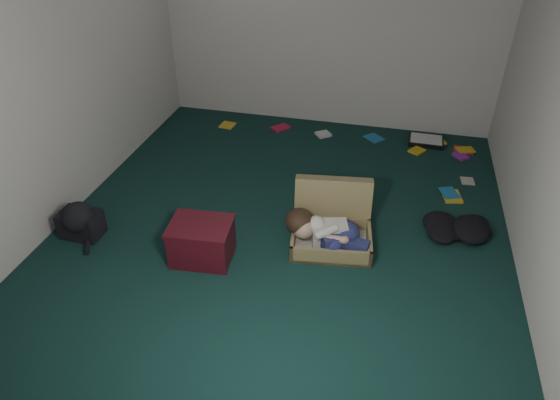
% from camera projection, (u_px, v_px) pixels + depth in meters
% --- Properties ---
extents(floor, '(4.50, 4.50, 0.00)m').
position_uv_depth(floor, '(284.00, 222.00, 4.62)').
color(floor, '#0F2C28').
rests_on(floor, ground).
extents(wall_back, '(4.50, 0.00, 4.50)m').
position_uv_depth(wall_back, '(330.00, 17.00, 5.70)').
color(wall_back, silver).
rests_on(wall_back, ground).
extents(wall_front, '(4.50, 0.00, 4.50)m').
position_uv_depth(wall_front, '(160.00, 285.00, 2.08)').
color(wall_front, silver).
rests_on(wall_front, ground).
extents(wall_left, '(0.00, 4.50, 4.50)m').
position_uv_depth(wall_left, '(58.00, 68.00, 4.29)').
color(wall_left, silver).
rests_on(wall_left, ground).
extents(suitcase, '(0.76, 0.75, 0.50)m').
position_uv_depth(suitcase, '(332.00, 224.00, 4.35)').
color(suitcase, '#8E7E4E').
rests_on(suitcase, floor).
extents(person, '(0.75, 0.36, 0.31)m').
position_uv_depth(person, '(326.00, 232.00, 4.19)').
color(person, silver).
rests_on(person, suitcase).
extents(maroon_bin, '(0.54, 0.44, 0.35)m').
position_uv_depth(maroon_bin, '(202.00, 241.00, 4.11)').
color(maroon_bin, '#450E16').
rests_on(maroon_bin, floor).
extents(backpack, '(0.44, 0.35, 0.26)m').
position_uv_depth(backpack, '(81.00, 223.00, 4.40)').
color(backpack, black).
rests_on(backpack, floor).
extents(clothing_pile, '(0.56, 0.49, 0.15)m').
position_uv_depth(clothing_pile, '(458.00, 225.00, 4.46)').
color(clothing_pile, black).
rests_on(clothing_pile, floor).
extents(paper_tray, '(0.41, 0.31, 0.06)m').
position_uv_depth(paper_tray, '(426.00, 141.00, 5.92)').
color(paper_tray, black).
rests_on(paper_tray, floor).
extents(book_scatter, '(3.07, 1.33, 0.02)m').
position_uv_depth(book_scatter, '(386.00, 149.00, 5.79)').
color(book_scatter, gold).
rests_on(book_scatter, floor).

